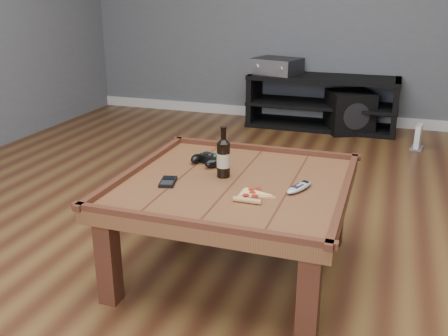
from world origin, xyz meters
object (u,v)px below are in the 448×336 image
(coffee_table, at_px, (235,193))
(smartphone, at_px, (168,182))
(media_console, at_px, (322,103))
(beer_bottle, at_px, (223,157))
(remote_control, at_px, (299,187))
(av_receiver, at_px, (277,66))
(subwoofer, at_px, (349,112))
(pizza_slice, at_px, (252,195))
(game_console, at_px, (418,138))
(game_controller, at_px, (207,160))

(coffee_table, bearing_deg, smartphone, -156.20)
(media_console, height_order, beer_bottle, beer_bottle)
(smartphone, height_order, remote_control, remote_control)
(beer_bottle, bearing_deg, remote_control, -7.89)
(remote_control, xyz_separation_m, av_receiver, (-0.75, 2.75, 0.11))
(media_console, distance_m, subwoofer, 0.28)
(pizza_slice, xyz_separation_m, subwoofer, (0.15, 2.84, -0.26))
(media_console, distance_m, smartphone, 2.89)
(media_console, bearing_deg, subwoofer, -13.04)
(media_console, height_order, pizza_slice, media_console)
(pizza_slice, xyz_separation_m, game_console, (0.75, 2.47, -0.36))
(pizza_slice, distance_m, remote_control, 0.22)
(smartphone, relative_size, remote_control, 0.72)
(coffee_table, distance_m, subwoofer, 2.71)
(remote_control, height_order, subwoofer, remote_control)
(coffee_table, relative_size, beer_bottle, 4.35)
(media_console, distance_m, remote_control, 2.78)
(beer_bottle, relative_size, remote_control, 1.29)
(coffee_table, relative_size, media_console, 0.74)
(game_controller, height_order, game_console, game_controller)
(subwoofer, relative_size, game_console, 2.45)
(media_console, relative_size, beer_bottle, 5.92)
(subwoofer, bearing_deg, smartphone, -125.18)
(beer_bottle, bearing_deg, pizza_slice, -45.14)
(coffee_table, height_order, game_console, coffee_table)
(game_controller, distance_m, game_console, 2.43)
(media_console, relative_size, smartphone, 10.60)
(game_controller, height_order, remote_control, game_controller)
(coffee_table, relative_size, smartphone, 7.80)
(smartphone, distance_m, game_console, 2.73)
(beer_bottle, relative_size, subwoofer, 0.46)
(subwoofer, xyz_separation_m, game_console, (0.61, -0.36, -0.10))
(game_controller, distance_m, pizza_slice, 0.46)
(smartphone, bearing_deg, beer_bottle, 23.81)
(smartphone, bearing_deg, game_console, 50.53)
(remote_control, height_order, av_receiver, av_receiver)
(game_controller, bearing_deg, beer_bottle, -24.84)
(beer_bottle, height_order, smartphone, beer_bottle)
(beer_bottle, bearing_deg, av_receiver, 98.07)
(smartphone, height_order, game_console, smartphone)
(pizza_slice, distance_m, smartphone, 0.40)
(media_console, relative_size, pizza_slice, 6.71)
(smartphone, xyz_separation_m, remote_control, (0.57, 0.11, 0.01))
(av_receiver, bearing_deg, beer_bottle, -65.83)
(remote_control, bearing_deg, coffee_table, -160.17)
(beer_bottle, relative_size, game_console, 1.14)
(coffee_table, height_order, beer_bottle, beer_bottle)
(beer_bottle, xyz_separation_m, game_controller, (-0.13, 0.14, -0.07))
(beer_bottle, distance_m, smartphone, 0.28)
(coffee_table, bearing_deg, media_console, 90.00)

